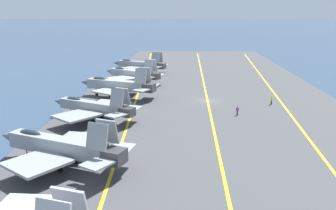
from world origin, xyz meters
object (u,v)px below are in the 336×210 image
(parked_jet_second, at_px, (60,146))
(parked_jet_sixth, at_px, (139,65))
(crew_purple_vest, at_px, (237,110))
(parked_jet_fifth, at_px, (132,74))
(crew_yellow_vest, at_px, (271,100))
(parked_jet_third, at_px, (93,107))
(parked_jet_fourth, at_px, (117,85))

(parked_jet_second, distance_m, parked_jet_sixth, 64.23)
(crew_purple_vest, bearing_deg, parked_jet_fifth, 39.92)
(crew_purple_vest, height_order, crew_yellow_vest, crew_yellow_vest)
(parked_jet_third, bearing_deg, crew_purple_vest, -79.81)
(crew_purple_vest, bearing_deg, parked_jet_sixth, 27.42)
(parked_jet_fifth, relative_size, parked_jet_sixth, 0.92)
(parked_jet_third, xyz_separation_m, parked_jet_sixth, (46.87, -0.99, 0.07))
(parked_jet_fifth, bearing_deg, crew_purple_vest, -140.08)
(parked_jet_second, bearing_deg, crew_purple_vest, -46.00)
(parked_jet_second, height_order, parked_jet_sixth, parked_jet_sixth)
(crew_purple_vest, bearing_deg, parked_jet_fourth, 62.68)
(crew_yellow_vest, bearing_deg, parked_jet_fourth, 82.36)
(parked_jet_third, bearing_deg, parked_jet_fourth, -2.77)
(parked_jet_second, bearing_deg, parked_jet_third, 2.84)
(parked_jet_sixth, bearing_deg, parked_jet_fifth, -177.87)
(parked_jet_second, relative_size, crew_yellow_vest, 9.98)
(parked_jet_third, distance_m, parked_jet_fourth, 15.75)
(parked_jet_sixth, bearing_deg, crew_purple_vest, -152.58)
(parked_jet_fifth, xyz_separation_m, parked_jet_sixth, (16.97, 0.63, -0.18))
(parked_jet_third, relative_size, parked_jet_sixth, 0.93)
(crew_purple_vest, xyz_separation_m, crew_yellow_vest, (7.58, -7.27, 0.02))
(parked_jet_fifth, xyz_separation_m, crew_purple_vest, (-25.73, -21.53, -1.59))
(parked_jet_fifth, distance_m, crew_purple_vest, 33.59)
(parked_jet_sixth, height_order, crew_purple_vest, parked_jet_sixth)
(parked_jet_fourth, bearing_deg, crew_yellow_vest, -97.64)
(parked_jet_third, distance_m, crew_purple_vest, 23.56)
(parked_jet_third, relative_size, crew_yellow_vest, 9.24)
(parked_jet_fourth, distance_m, parked_jet_sixth, 31.14)
(parked_jet_third, xyz_separation_m, parked_jet_fifth, (29.89, -1.62, 0.26))
(parked_jet_sixth, distance_m, crew_yellow_vest, 45.85)
(parked_jet_fourth, height_order, crew_purple_vest, parked_jet_fourth)
(parked_jet_fifth, relative_size, crew_yellow_vest, 9.14)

